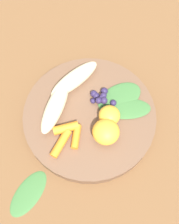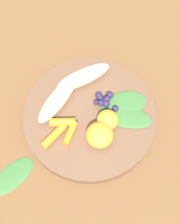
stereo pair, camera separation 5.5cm
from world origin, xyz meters
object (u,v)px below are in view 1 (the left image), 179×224
at_px(banana_peeled_right, 74,79).
at_px(orange_segment_near, 109,115).
at_px(bowl, 90,117).
at_px(banana_peeled_left, 55,107).
at_px(kale_leaf_stray, 28,193).

xyz_separation_m(banana_peeled_right, orange_segment_near, (-0.02, -0.10, -0.00)).
bearing_deg(orange_segment_near, bowl, 116.12).
bearing_deg(banana_peeled_left, banana_peeled_right, 168.84).
height_order(banana_peeled_left, kale_leaf_stray, banana_peeled_left).
height_order(orange_segment_near, kale_leaf_stray, orange_segment_near).
xyz_separation_m(banana_peeled_left, kale_leaf_stray, (-0.15, -0.07, -0.04)).
relative_size(orange_segment_near, kale_leaf_stray, 0.44).
bearing_deg(orange_segment_near, banana_peeled_left, 120.46).
bearing_deg(kale_leaf_stray, banana_peeled_right, -168.13).
bearing_deg(banana_peeled_right, banana_peeled_left, 18.21).
relative_size(banana_peeled_right, orange_segment_near, 2.86).
height_order(bowl, banana_peeled_left, banana_peeled_left).
xyz_separation_m(bowl, kale_leaf_stray, (-0.19, -0.01, -0.01)).
xyz_separation_m(orange_segment_near, kale_leaf_stray, (-0.21, 0.03, -0.04)).
xyz_separation_m(banana_peeled_left, orange_segment_near, (0.05, -0.09, -0.00)).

